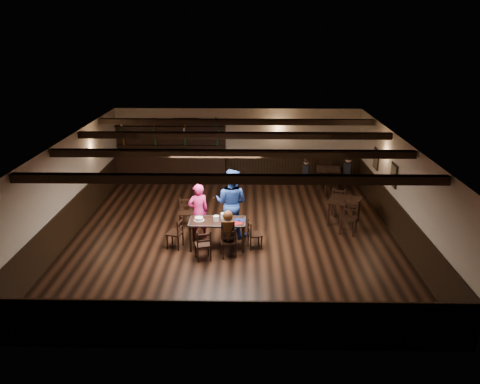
{
  "coord_description": "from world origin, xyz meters",
  "views": [
    {
      "loc": [
        0.39,
        -12.02,
        5.53
      ],
      "look_at": [
        0.18,
        0.2,
        1.18
      ],
      "focal_mm": 35.0,
      "sensor_mm": 36.0,
      "label": 1
    }
  ],
  "objects_px": {
    "bar_counter": "(171,162)",
    "man_blue": "(231,203)",
    "dining_table": "(217,224)",
    "cake": "(199,219)",
    "chair_near_right": "(229,240)",
    "woman_pink": "(198,212)",
    "chair_near_left": "(203,243)"
  },
  "relations": [
    {
      "from": "man_blue",
      "to": "chair_near_right",
      "type": "bearing_deg",
      "value": 108.6
    },
    {
      "from": "woman_pink",
      "to": "cake",
      "type": "relative_size",
      "value": 5.71
    },
    {
      "from": "chair_near_left",
      "to": "cake",
      "type": "bearing_deg",
      "value": 103.09
    },
    {
      "from": "chair_near_left",
      "to": "bar_counter",
      "type": "xyz_separation_m",
      "value": [
        -1.78,
        6.31,
        0.26
      ]
    },
    {
      "from": "chair_near_left",
      "to": "chair_near_right",
      "type": "height_order",
      "value": "chair_near_right"
    },
    {
      "from": "chair_near_left",
      "to": "man_blue",
      "type": "xyz_separation_m",
      "value": [
        0.64,
        1.52,
        0.49
      ]
    },
    {
      "from": "man_blue",
      "to": "chair_near_left",
      "type": "bearing_deg",
      "value": 86.72
    },
    {
      "from": "woman_pink",
      "to": "man_blue",
      "type": "height_order",
      "value": "man_blue"
    },
    {
      "from": "chair_near_left",
      "to": "bar_counter",
      "type": "height_order",
      "value": "bar_counter"
    },
    {
      "from": "cake",
      "to": "bar_counter",
      "type": "distance_m",
      "value": 5.77
    },
    {
      "from": "woman_pink",
      "to": "man_blue",
      "type": "xyz_separation_m",
      "value": [
        0.89,
        0.22,
        0.18
      ]
    },
    {
      "from": "chair_near_left",
      "to": "bar_counter",
      "type": "distance_m",
      "value": 6.56
    },
    {
      "from": "dining_table",
      "to": "cake",
      "type": "xyz_separation_m",
      "value": [
        -0.48,
        0.01,
        0.13
      ]
    },
    {
      "from": "chair_near_left",
      "to": "chair_near_right",
      "type": "bearing_deg",
      "value": 15.33
    },
    {
      "from": "dining_table",
      "to": "chair_near_right",
      "type": "distance_m",
      "value": 0.69
    },
    {
      "from": "man_blue",
      "to": "cake",
      "type": "relative_size",
      "value": 7.0
    },
    {
      "from": "dining_table",
      "to": "man_blue",
      "type": "distance_m",
      "value": 0.89
    },
    {
      "from": "bar_counter",
      "to": "woman_pink",
      "type": "bearing_deg",
      "value": -72.94
    },
    {
      "from": "chair_near_right",
      "to": "woman_pink",
      "type": "xyz_separation_m",
      "value": [
        -0.87,
        1.13,
        0.31
      ]
    },
    {
      "from": "woman_pink",
      "to": "chair_near_right",
      "type": "bearing_deg",
      "value": 105.44
    },
    {
      "from": "man_blue",
      "to": "cake",
      "type": "xyz_separation_m",
      "value": [
        -0.82,
        -0.76,
        -0.17
      ]
    },
    {
      "from": "chair_near_right",
      "to": "woman_pink",
      "type": "bearing_deg",
      "value": 127.45
    },
    {
      "from": "chair_near_left",
      "to": "chair_near_right",
      "type": "relative_size",
      "value": 0.99
    },
    {
      "from": "dining_table",
      "to": "woman_pink",
      "type": "relative_size",
      "value": 0.95
    },
    {
      "from": "chair_near_right",
      "to": "cake",
      "type": "height_order",
      "value": "cake"
    },
    {
      "from": "chair_near_right",
      "to": "cake",
      "type": "relative_size",
      "value": 2.94
    },
    {
      "from": "chair_near_right",
      "to": "cake",
      "type": "xyz_separation_m",
      "value": [
        -0.8,
        0.6,
        0.32
      ]
    },
    {
      "from": "chair_near_right",
      "to": "bar_counter",
      "type": "height_order",
      "value": "bar_counter"
    },
    {
      "from": "cake",
      "to": "bar_counter",
      "type": "relative_size",
      "value": 0.06
    },
    {
      "from": "chair_near_right",
      "to": "man_blue",
      "type": "relative_size",
      "value": 0.42
    },
    {
      "from": "bar_counter",
      "to": "man_blue",
      "type": "bearing_deg",
      "value": -63.14
    },
    {
      "from": "dining_table",
      "to": "chair_near_right",
      "type": "xyz_separation_m",
      "value": [
        0.32,
        -0.58,
        -0.19
      ]
    }
  ]
}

